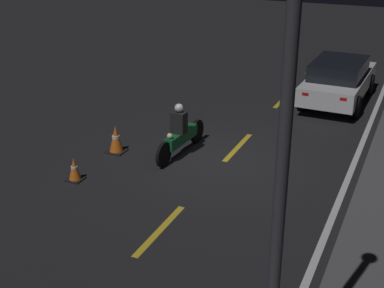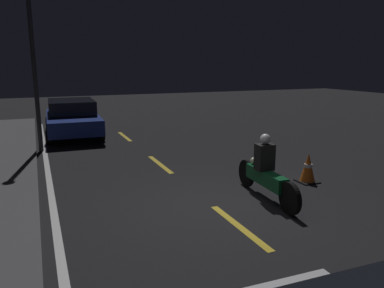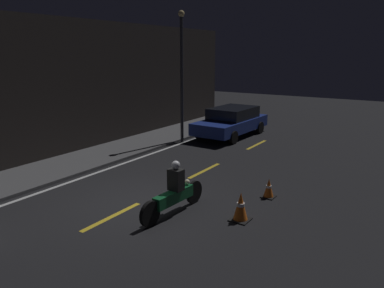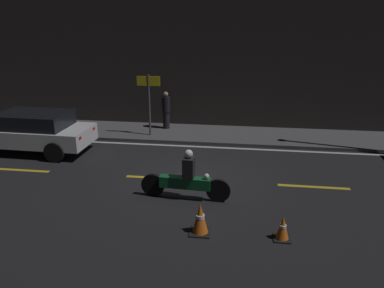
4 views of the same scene
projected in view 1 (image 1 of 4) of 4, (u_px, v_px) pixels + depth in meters
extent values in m
plane|color=black|center=(224.00, 162.00, 13.37)|extent=(56.00, 56.00, 0.00)
cube|color=gold|center=(313.00, 68.00, 21.76)|extent=(2.00, 0.14, 0.01)
cube|color=gold|center=(283.00, 99.00, 17.98)|extent=(2.00, 0.14, 0.01)
cube|color=gold|center=(238.00, 147.00, 14.21)|extent=(2.00, 0.14, 0.01)
cube|color=gold|center=(160.00, 230.00, 10.43)|extent=(2.00, 0.14, 0.01)
cube|color=silver|center=(346.00, 184.00, 12.24)|extent=(25.20, 0.14, 0.01)
cube|color=silver|center=(339.00, 83.00, 17.52)|extent=(4.33, 1.83, 0.58)
cube|color=black|center=(339.00, 68.00, 17.13)|extent=(2.40, 1.61, 0.51)
cube|color=red|center=(306.00, 94.00, 15.93)|extent=(0.07, 0.20, 0.10)
cube|color=red|center=(344.00, 99.00, 15.49)|extent=(0.07, 0.20, 0.10)
cylinder|color=black|center=(322.00, 78.00, 19.07)|extent=(0.69, 0.20, 0.69)
cylinder|color=black|center=(370.00, 84.00, 18.40)|extent=(0.69, 0.20, 0.69)
cylinder|color=black|center=(302.00, 99.00, 16.87)|extent=(0.69, 0.20, 0.69)
cylinder|color=black|center=(356.00, 107.00, 16.20)|extent=(0.69, 0.20, 0.69)
cylinder|color=black|center=(164.00, 155.00, 12.99)|extent=(0.64, 0.12, 0.63)
cylinder|color=black|center=(197.00, 131.00, 14.43)|extent=(0.64, 0.14, 0.63)
cube|color=#14592D|center=(181.00, 137.00, 13.65)|extent=(1.36, 0.32, 0.30)
sphere|color=#F2EABF|center=(170.00, 136.00, 13.10)|extent=(0.14, 0.14, 0.14)
cube|color=black|center=(179.00, 122.00, 13.40)|extent=(0.30, 0.38, 0.55)
sphere|color=silver|center=(179.00, 108.00, 13.25)|extent=(0.22, 0.22, 0.22)
cube|color=black|center=(117.00, 151.00, 13.93)|extent=(0.46, 0.46, 0.03)
cone|color=orange|center=(116.00, 138.00, 13.79)|extent=(0.36, 0.36, 0.69)
cylinder|color=white|center=(116.00, 137.00, 13.78)|extent=(0.20, 0.20, 0.08)
cube|color=black|center=(75.00, 179.00, 12.43)|extent=(0.37, 0.37, 0.03)
cone|color=orange|center=(74.00, 168.00, 12.32)|extent=(0.28, 0.28, 0.53)
cylinder|color=white|center=(74.00, 167.00, 12.31)|extent=(0.16, 0.16, 0.06)
cylinder|color=#333338|center=(279.00, 215.00, 5.59)|extent=(0.14, 0.14, 5.50)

